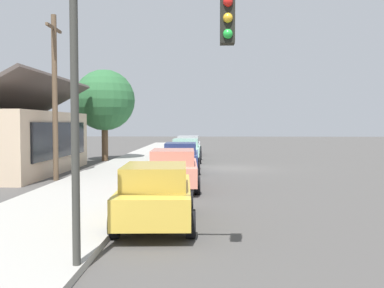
% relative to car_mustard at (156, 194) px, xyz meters
% --- Properties ---
extents(ground_plane, '(120.00, 120.00, 0.00)m').
position_rel_car_mustard_xyz_m(ground_plane, '(14.10, -2.63, -0.81)').
color(ground_plane, '#4C4947').
extents(sidewalk_curb, '(60.00, 4.20, 0.16)m').
position_rel_car_mustard_xyz_m(sidewalk_curb, '(14.10, 2.97, -0.73)').
color(sidewalk_curb, '#A3A099').
rests_on(sidewalk_curb, ground).
extents(car_mustard, '(4.58, 2.12, 1.59)m').
position_rel_car_mustard_xyz_m(car_mustard, '(0.00, 0.00, 0.00)').
color(car_mustard, gold).
rests_on(car_mustard, ground).
extents(car_coral, '(4.83, 2.20, 1.59)m').
position_rel_car_mustard_xyz_m(car_coral, '(6.20, 0.01, 0.00)').
color(car_coral, '#EA8C75').
rests_on(car_coral, ground).
extents(car_navy, '(4.70, 2.08, 1.59)m').
position_rel_car_mustard_xyz_m(car_navy, '(12.21, 0.04, 0.00)').
color(car_navy, navy).
rests_on(car_navy, ground).
extents(car_seafoam, '(4.84, 2.07, 1.59)m').
position_rel_car_mustard_xyz_m(car_seafoam, '(18.34, 0.04, 0.00)').
color(car_seafoam, '#9ED1BC').
rests_on(car_seafoam, ground).
extents(car_silver, '(4.33, 2.11, 1.59)m').
position_rel_car_mustard_xyz_m(car_silver, '(24.67, 0.12, 0.00)').
color(car_silver, silver).
rests_on(car_silver, ground).
extents(storefront_building, '(10.52, 6.57, 5.00)m').
position_rel_car_mustard_xyz_m(storefront_building, '(11.30, 9.35, 0.94)').
color(storefront_building, '#CCB293').
rests_on(storefront_building, ground).
extents(shade_tree, '(4.20, 4.20, 6.32)m').
position_rel_car_mustard_xyz_m(shade_tree, '(18.97, 5.72, 3.38)').
color(shade_tree, brown).
rests_on(shade_tree, ground).
extents(traffic_light_main, '(0.37, 2.79, 5.20)m').
position_rel_car_mustard_xyz_m(traffic_light_main, '(-3.68, -0.09, 2.68)').
color(traffic_light_main, '#383833').
rests_on(traffic_light_main, ground).
extents(utility_pole_wooden, '(1.80, 0.24, 7.50)m').
position_rel_car_mustard_xyz_m(utility_pole_wooden, '(8.57, 5.57, 3.11)').
color(utility_pole_wooden, brown).
rests_on(utility_pole_wooden, ground).
extents(fire_hydrant_red, '(0.22, 0.22, 0.71)m').
position_rel_car_mustard_xyz_m(fire_hydrant_red, '(5.72, 1.57, -0.32)').
color(fire_hydrant_red, red).
rests_on(fire_hydrant_red, sidewalk_curb).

